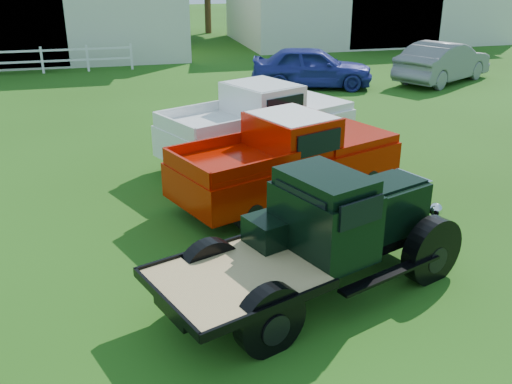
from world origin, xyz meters
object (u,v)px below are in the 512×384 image
object	(u,v)px
vintage_flatbed	(318,235)
red_pickup	(287,158)
misc_car_blue	(312,67)
white_pickup	(259,123)
misc_car_grey	(443,62)

from	to	relation	value
vintage_flatbed	red_pickup	xyz separation A→B (m)	(0.67, 3.70, -0.03)
vintage_flatbed	misc_car_blue	bearing A→B (deg)	50.19
white_pickup	misc_car_blue	xyz separation A→B (m)	(4.40, 8.21, -0.15)
red_pickup	white_pickup	distance (m)	2.71
misc_car_blue	misc_car_grey	world-z (taller)	misc_car_grey
vintage_flatbed	white_pickup	world-z (taller)	vintage_flatbed
misc_car_grey	white_pickup	bearing A→B (deg)	98.23
white_pickup	misc_car_grey	xyz separation A→B (m)	(10.14, 7.82, -0.14)
vintage_flatbed	white_pickup	distance (m)	6.46
misc_car_blue	misc_car_grey	xyz separation A→B (m)	(5.74, -0.39, 0.02)
misc_car_blue	red_pickup	bearing A→B (deg)	175.60
vintage_flatbed	red_pickup	size ratio (longest dim) A/B	0.95
vintage_flatbed	misc_car_grey	distance (m)	17.92
red_pickup	misc_car_blue	bearing A→B (deg)	46.51
vintage_flatbed	misc_car_blue	distance (m)	15.51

